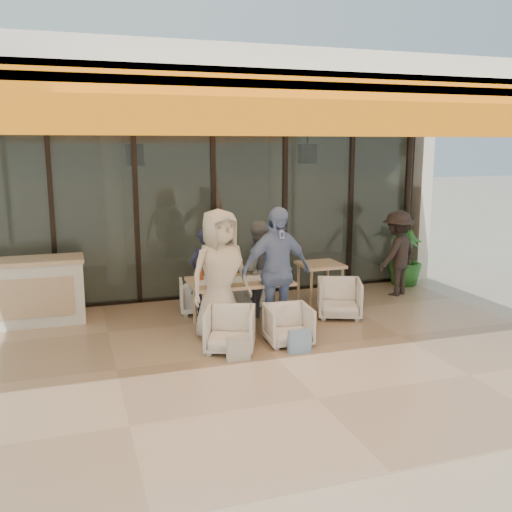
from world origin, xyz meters
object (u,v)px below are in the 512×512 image
Objects in this scene: diner_navy at (205,275)px; potted_palm at (405,257)px; diner_cream at (220,276)px; diner_periwinkle at (276,271)px; chair_near_left at (230,328)px; side_table at (320,269)px; chair_far_left at (199,294)px; chair_far_right at (247,291)px; chair_near_right at (288,323)px; diner_grey at (257,269)px; dining_table at (239,283)px; standing_woman at (397,254)px; side_chair at (339,297)px; host_counter at (22,292)px.

diner_navy reaches higher than potted_palm.
diner_navy is at bearing 74.90° from diner_cream.
diner_periwinkle is 3.92m from potted_palm.
chair_near_left is 2.68m from side_table.
chair_near_left is at bearing 98.52° from chair_far_left.
side_table is at bearing 150.32° from chair_far_right.
diner_grey is at bearing 94.16° from chair_near_right.
dining_table is 1.81m from side_table.
standing_woman is 0.83m from potted_palm.
chair_near_right is at bearing -144.58° from potted_palm.
side_chair is at bearing -3.74° from diner_cream.
potted_palm is (4.24, 1.02, -0.17)m from diner_navy.
standing_woman reaches higher than chair_far_right.
potted_palm reaches higher than chair_near_right.
host_counter is 1.24× the size of diner_navy.
chair_near_left reaches higher than chair_far_right.
diner_periwinkle is (0.84, -1.40, 0.63)m from chair_far_left.
side_chair is at bearing -145.25° from potted_palm.
diner_grey is at bearing -163.35° from potted_palm.
diner_cream reaches higher than side_table.
potted_palm reaches higher than chair_near_left.
chair_near_right is 1.69m from diner_navy.
diner_grey is at bearing -18.77° from standing_woman.
chair_far_right is at bearing -171.48° from chair_far_left.
diner_periwinkle is 1.19× the size of standing_woman.
side_table is at bearing 34.84° from diner_periwinkle.
side_table reaches higher than chair_near_left.
chair_far_right is at bearing 43.94° from diner_cream.
standing_woman is at bearing 51.46° from side_chair.
host_counter is 6.95m from potted_palm.
diner_grey is 3.55m from potted_palm.
chair_near_left is at bearing -141.23° from side_table.
chair_far_right is at bearing -95.34° from diner_grey.
diner_cream reaches higher than chair_near_left.
standing_woman is (2.85, 0.43, 0.01)m from diner_grey.
diner_periwinkle reaches higher than chair_near_right.
dining_table is at bearing 124.50° from diner_periwinkle.
diner_periwinkle reaches higher than diner_grey.
potted_palm is (2.16, 0.75, -0.06)m from side_table.
host_counter is 2.78× the size of chair_near_left.
chair_near_right is 0.40× the size of diner_grey.
diner_grey is (0.43, 0.44, 0.09)m from dining_table.
side_table is at bearing -21.55° from standing_woman.
chair_far_left is at bearing 113.70° from dining_table.
potted_palm is at bearing 56.62° from side_chair.
diner_navy is at bearing 125.12° from chair_near_right.
chair_far_right is 0.39× the size of diner_navy.
diner_navy is 2.17m from side_chair.
chair_far_right is at bearing -28.77° from standing_woman.
dining_table is at bearing 46.75° from chair_far_right.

